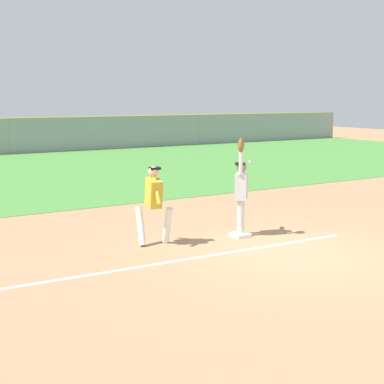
% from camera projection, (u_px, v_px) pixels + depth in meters
% --- Properties ---
extents(ground_plane, '(76.41, 76.41, 0.00)m').
position_uv_depth(ground_plane, '(297.00, 254.00, 11.52)').
color(ground_plane, '#A37A54').
extents(outfield_grass, '(50.38, 17.30, 0.01)m').
position_uv_depth(outfield_grass, '(58.00, 171.00, 24.48)').
color(outfield_grass, '#478438').
rests_on(outfield_grass, ground_plane).
extents(chalk_foul_line, '(12.00, 0.47, 0.01)m').
position_uv_depth(chalk_foul_line, '(91.00, 275.00, 10.16)').
color(chalk_foul_line, white).
rests_on(chalk_foul_line, ground_plane).
extents(first_base, '(0.39, 0.39, 0.08)m').
position_uv_depth(first_base, '(240.00, 235.00, 12.96)').
color(first_base, white).
rests_on(first_base, ground_plane).
extents(fielder, '(0.68, 0.74, 2.28)m').
position_uv_depth(fielder, '(241.00, 188.00, 12.90)').
color(fielder, silver).
rests_on(fielder, ground_plane).
extents(runner, '(0.75, 0.84, 1.72)m').
position_uv_depth(runner, '(154.00, 200.00, 12.09)').
color(runner, white).
rests_on(runner, ground_plane).
extents(baseball, '(0.07, 0.07, 0.07)m').
position_uv_depth(baseball, '(249.00, 161.00, 12.59)').
color(baseball, white).
extents(outfield_fence, '(50.46, 0.08, 2.04)m').
position_uv_depth(outfield_fence, '(9.00, 136.00, 31.60)').
color(outfield_fence, '#93999E').
rests_on(outfield_fence, ground_plane).
extents(parked_car_white, '(4.51, 2.33, 1.25)m').
position_uv_depth(parked_car_white, '(68.00, 135.00, 37.38)').
color(parked_car_white, white).
rests_on(parked_car_white, ground_plane).
extents(parked_car_silver, '(4.41, 2.14, 1.25)m').
position_uv_depth(parked_car_silver, '(126.00, 133.00, 40.28)').
color(parked_car_silver, '#B7B7BC').
rests_on(parked_car_silver, ground_plane).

